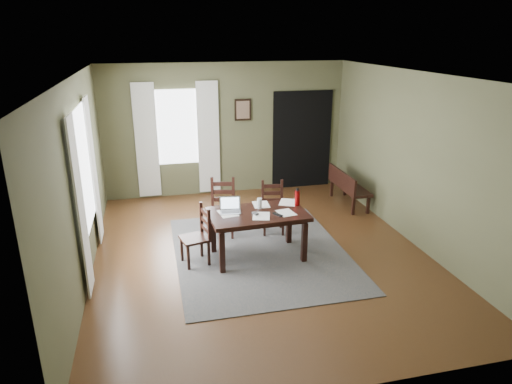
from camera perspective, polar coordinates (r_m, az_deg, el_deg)
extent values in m
cube|color=#492C16|center=(7.18, 0.55, -7.61)|extent=(5.00, 6.00, 0.01)
cube|color=brown|center=(9.53, -3.76, 7.80)|extent=(5.00, 0.02, 2.70)
cube|color=brown|center=(4.03, 10.94, -9.08)|extent=(5.00, 0.02, 2.70)
cube|color=brown|center=(6.57, -21.10, 1.21)|extent=(0.02, 6.00, 2.70)
cube|color=brown|center=(7.65, 19.14, 3.88)|extent=(0.02, 6.00, 2.70)
cube|color=white|center=(6.42, 0.63, 14.44)|extent=(5.00, 6.00, 0.02)
cube|color=#454545|center=(7.17, 0.55, -7.53)|extent=(2.60, 3.20, 0.01)
cube|color=black|center=(6.76, 0.22, -2.81)|extent=(1.47, 0.92, 0.06)
cube|color=black|center=(6.78, 0.22, -3.22)|extent=(1.31, 0.76, 0.05)
cube|color=black|center=(6.49, -4.27, -7.56)|extent=(0.08, 0.08, 0.61)
cube|color=black|center=(7.08, -5.38, -5.19)|extent=(0.08, 0.08, 0.61)
cube|color=black|center=(6.82, 6.05, -6.25)|extent=(0.08, 0.08, 0.61)
cube|color=black|center=(7.38, 4.14, -4.11)|extent=(0.08, 0.08, 0.61)
cube|color=black|center=(6.74, -7.69, -5.78)|extent=(0.46, 0.46, 0.04)
cube|color=black|center=(6.93, -9.26, -7.05)|extent=(0.04, 0.04, 0.37)
cube|color=black|center=(7.01, -6.83, -6.59)|extent=(0.04, 0.04, 0.37)
cube|color=black|center=(6.66, -8.44, -8.13)|extent=(0.04, 0.04, 0.37)
cube|color=black|center=(6.75, -5.92, -7.64)|extent=(0.04, 0.04, 0.37)
cube|color=black|center=(6.84, -6.86, -3.13)|extent=(0.05, 0.05, 0.47)
cube|color=black|center=(6.55, -5.88, -4.12)|extent=(0.05, 0.05, 0.47)
cube|color=black|center=(6.75, -6.34, -4.61)|extent=(0.09, 0.28, 0.06)
cube|color=black|center=(6.70, -6.38, -3.61)|extent=(0.09, 0.28, 0.06)
cube|color=black|center=(6.65, -6.42, -2.60)|extent=(0.09, 0.28, 0.06)
cube|color=black|center=(7.62, -4.21, -2.35)|extent=(0.50, 0.50, 0.04)
cube|color=black|center=(7.57, -5.54, -4.39)|extent=(0.05, 0.05, 0.41)
cube|color=black|center=(7.88, -5.32, -3.40)|extent=(0.05, 0.05, 0.41)
cube|color=black|center=(7.54, -2.98, -4.40)|extent=(0.05, 0.05, 0.41)
cube|color=black|center=(7.85, -2.86, -3.41)|extent=(0.05, 0.05, 0.41)
cube|color=black|center=(7.72, -5.49, 0.03)|extent=(0.05, 0.05, 0.52)
cube|color=black|center=(7.69, -2.84, 0.03)|extent=(0.05, 0.05, 0.52)
cube|color=black|center=(7.75, -4.14, -0.94)|extent=(0.31, 0.09, 0.07)
cube|color=black|center=(7.70, -4.16, 0.03)|extent=(0.31, 0.09, 0.07)
cube|color=black|center=(7.66, -4.19, 1.01)|extent=(0.31, 0.09, 0.07)
cube|color=black|center=(7.72, 2.14, -2.30)|extent=(0.44, 0.44, 0.04)
cube|color=black|center=(7.64, 1.07, -4.19)|extent=(0.04, 0.04, 0.37)
cube|color=black|center=(7.92, 0.89, -3.30)|extent=(0.04, 0.04, 0.37)
cube|color=black|center=(7.67, 3.39, -4.12)|extent=(0.04, 0.04, 0.37)
cube|color=black|center=(7.95, 3.12, -3.24)|extent=(0.04, 0.04, 0.37)
cube|color=black|center=(7.78, 0.83, -0.17)|extent=(0.05, 0.05, 0.48)
cube|color=black|center=(7.81, 3.23, -0.12)|extent=(0.05, 0.05, 0.48)
cube|color=black|center=(7.84, 2.02, -1.03)|extent=(0.28, 0.07, 0.06)
cube|color=black|center=(7.79, 2.03, -0.14)|extent=(0.28, 0.07, 0.06)
cube|color=black|center=(7.75, 2.04, 0.75)|extent=(0.28, 0.07, 0.06)
cube|color=black|center=(9.18, 11.62, 0.66)|extent=(0.40, 1.24, 0.05)
cube|color=black|center=(8.86, 13.83, -1.56)|extent=(0.05, 0.05, 0.35)
cube|color=black|center=(8.73, 12.07, -1.73)|extent=(0.05, 0.05, 0.35)
cube|color=black|center=(9.76, 11.07, 0.59)|extent=(0.05, 0.05, 0.35)
cube|color=black|center=(9.65, 9.44, 0.46)|extent=(0.05, 0.05, 0.35)
cube|color=black|center=(9.06, 10.68, 1.65)|extent=(0.04, 1.24, 0.30)
cube|color=#B7B7BC|center=(6.76, -3.23, -2.52)|extent=(0.34, 0.26, 0.02)
cube|color=#B7B7BC|center=(6.83, -3.27, -1.36)|extent=(0.32, 0.10, 0.20)
cube|color=silver|center=(6.82, -3.27, -1.38)|extent=(0.27, 0.08, 0.17)
cube|color=#3F3F42|center=(6.75, -3.23, -2.48)|extent=(0.28, 0.16, 0.00)
cube|color=#3F3F42|center=(6.67, -0.09, -2.71)|extent=(0.09, 0.11, 0.03)
cube|color=black|center=(6.66, 2.73, -2.83)|extent=(0.13, 0.18, 0.02)
cylinder|color=silver|center=(6.88, 0.44, -1.43)|extent=(0.07, 0.07, 0.16)
cylinder|color=#990B0D|center=(7.02, 5.18, -0.75)|extent=(0.08, 0.08, 0.24)
cylinder|color=black|center=(6.98, 5.22, 0.30)|extent=(0.05, 0.05, 0.04)
cube|color=white|center=(6.73, -3.53, -2.67)|extent=(0.30, 0.36, 0.00)
cube|color=white|center=(6.76, 3.77, -2.59)|extent=(0.27, 0.33, 0.00)
cube|color=white|center=(7.05, 0.64, -1.58)|extent=(0.26, 0.33, 0.00)
cube|color=white|center=(7.17, 4.01, -1.29)|extent=(0.36, 0.40, 0.00)
cube|color=white|center=(6.62, 0.66, -3.02)|extent=(0.32, 0.37, 0.00)
cube|color=white|center=(6.73, -20.75, 2.55)|extent=(0.01, 1.30, 1.70)
cube|color=white|center=(9.37, -9.83, 7.99)|extent=(1.00, 0.01, 1.50)
cube|color=silver|center=(6.03, -21.06, -1.88)|extent=(0.03, 0.48, 2.30)
cube|color=silver|center=(7.57, -19.62, 2.50)|extent=(0.03, 0.48, 2.30)
cube|color=silver|center=(9.38, -13.53, 6.18)|extent=(0.44, 0.03, 2.30)
cube|color=silver|center=(9.45, -5.96, 6.71)|extent=(0.44, 0.03, 2.30)
cube|color=black|center=(9.49, -1.66, 10.24)|extent=(0.34, 0.03, 0.44)
cube|color=brown|center=(9.48, -1.64, 10.23)|extent=(0.27, 0.01, 0.36)
cube|color=black|center=(9.97, 5.76, 6.48)|extent=(1.30, 0.03, 2.10)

